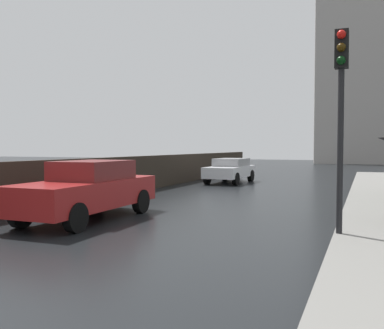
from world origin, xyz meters
name	(u,v)px	position (x,y,z in m)	size (l,w,h in m)	color
car_white_mid_road	(230,170)	(-1.99, 19.73, 0.68)	(1.84, 3.91, 1.27)	silver
car_red_far_ahead	(88,189)	(-2.07, 7.61, 0.78)	(1.81, 4.55, 1.52)	maroon
traffic_light	(341,92)	(4.10, 7.49, 2.97)	(0.26, 0.39, 4.05)	black
distant_tower	(352,54)	(2.96, 49.80, 12.26)	(8.85, 7.23, 24.52)	#9E9993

